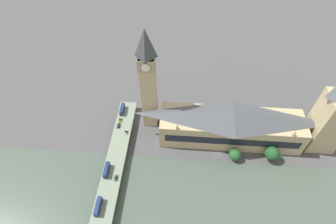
% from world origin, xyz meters
% --- Properties ---
extents(ground_plane, '(600.00, 600.00, 0.00)m').
position_xyz_m(ground_plane, '(0.00, 0.00, 0.00)').
color(ground_plane, '#4C4C4F').
extents(river_water, '(60.18, 360.00, 0.30)m').
position_xyz_m(river_water, '(-36.09, 0.00, 0.15)').
color(river_water, '#47564C').
rests_on(river_water, ground_plane).
extents(parliament_hall, '(25.42, 101.17, 29.89)m').
position_xyz_m(parliament_hall, '(15.48, -8.00, 14.83)').
color(parliament_hall, tan).
rests_on(parliament_hall, ground_plane).
extents(clock_tower, '(11.41, 11.41, 82.80)m').
position_xyz_m(clock_tower, '(27.05, 51.70, 43.86)').
color(clock_tower, tan).
rests_on(clock_tower, ground_plane).
extents(victoria_tower, '(19.39, 19.39, 60.66)m').
position_xyz_m(victoria_tower, '(15.54, -72.28, 28.33)').
color(victoria_tower, tan).
rests_on(victoria_tower, ground_plane).
extents(road_bridge, '(152.36, 13.19, 6.35)m').
position_xyz_m(road_bridge, '(-36.09, 71.41, 5.19)').
color(road_bridge, '#5D6A59').
rests_on(road_bridge, ground_plane).
extents(double_decker_bus_lead, '(10.26, 2.65, 4.64)m').
position_xyz_m(double_decker_bus_lead, '(29.84, 74.50, 8.93)').
color(double_decker_bus_lead, navy).
rests_on(double_decker_bus_lead, road_bridge).
extents(double_decker_bus_mid, '(11.19, 2.59, 4.99)m').
position_xyz_m(double_decker_bus_mid, '(-47.17, 74.34, 9.09)').
color(double_decker_bus_mid, navy).
rests_on(double_decker_bus_mid, road_bridge).
extents(double_decker_bus_rear, '(10.54, 2.53, 4.85)m').
position_xyz_m(double_decker_bus_rear, '(-23.10, 74.82, 9.03)').
color(double_decker_bus_rear, navy).
rests_on(double_decker_bus_rear, road_bridge).
extents(car_northbound_lead, '(4.05, 1.92, 1.42)m').
position_xyz_m(car_northbound_lead, '(20.44, 74.48, 7.06)').
color(car_northbound_lead, gold).
rests_on(car_northbound_lead, road_bridge).
extents(car_northbound_mid, '(4.58, 1.94, 1.37)m').
position_xyz_m(car_northbound_mid, '(14.97, 74.73, 7.05)').
color(car_northbound_mid, black).
rests_on(car_northbound_mid, road_bridge).
extents(car_northbound_tail, '(4.19, 1.74, 1.43)m').
position_xyz_m(car_northbound_tail, '(-27.27, 68.06, 7.07)').
color(car_northbound_tail, '#2D5638').
rests_on(car_northbound_tail, road_bridge).
extents(car_southbound_mid, '(4.05, 1.87, 1.45)m').
position_xyz_m(car_southbound_mid, '(9.45, 68.00, 7.07)').
color(car_southbound_mid, silver).
rests_on(car_southbound_mid, road_bridge).
extents(tree_embankment_near, '(9.88, 9.88, 12.49)m').
position_xyz_m(tree_embankment_near, '(-1.39, -35.99, 7.53)').
color(tree_embankment_near, brown).
rests_on(tree_embankment_near, ground_plane).
extents(tree_embankment_mid, '(8.21, 8.21, 9.94)m').
position_xyz_m(tree_embankment_mid, '(-3.15, -10.79, 5.83)').
color(tree_embankment_mid, brown).
rests_on(tree_embankment_mid, ground_plane).
extents(tree_embankment_far, '(6.48, 6.48, 9.45)m').
position_xyz_m(tree_embankment_far, '(-1.54, -39.26, 6.19)').
color(tree_embankment_far, brown).
rests_on(tree_embankment_far, ground_plane).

